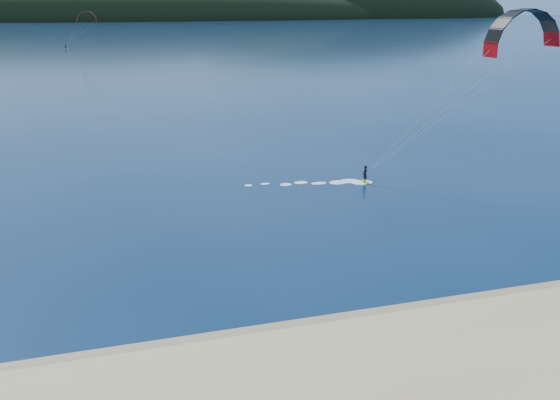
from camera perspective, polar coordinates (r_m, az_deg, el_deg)
name	(u,v)px	position (r m, az deg, el deg)	size (l,w,h in m)	color
wet_sand	(266,340)	(26.75, -1.51, -14.36)	(220.00, 2.50, 0.10)	#987A58
headland	(128,19)	(762.54, -15.58, 17.77)	(1200.00, 310.00, 140.00)	black
kitesurfer_near	(508,56)	(48.28, 22.67, 13.69)	(24.11, 8.13, 15.65)	#A7D819
kitesurfer_far	(86,21)	(220.90, -19.56, 17.15)	(12.97, 4.70, 12.58)	#A7D819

